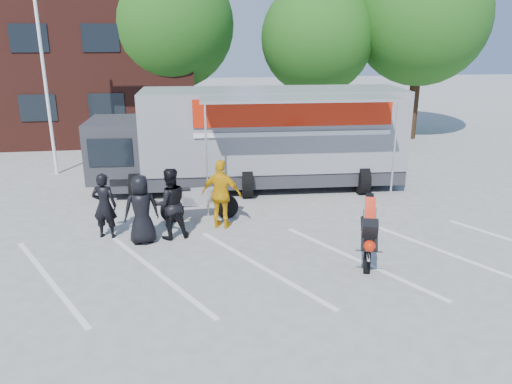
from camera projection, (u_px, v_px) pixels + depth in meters
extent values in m
plane|color=#A6A6A0|center=(258.00, 287.00, 10.84)|extent=(100.00, 100.00, 0.00)
cube|color=white|center=(252.00, 267.00, 11.78)|extent=(18.09, 13.33, 0.01)
cube|color=#4B1F18|center=(15.00, 68.00, 25.42)|extent=(18.00, 8.00, 7.00)
cylinder|color=white|center=(44.00, 68.00, 18.18)|extent=(0.12, 0.12, 8.00)
cylinder|color=#382314|center=(174.00, 107.00, 25.15)|extent=(0.50, 0.50, 3.24)
sphere|color=#244912|center=(170.00, 24.00, 23.93)|extent=(6.12, 6.12, 6.12)
cylinder|color=#382314|center=(314.00, 111.00, 25.17)|extent=(0.50, 0.50, 2.88)
sphere|color=#244912|center=(317.00, 38.00, 24.08)|extent=(5.44, 5.44, 5.44)
cylinder|color=#382314|center=(413.00, 105.00, 25.27)|extent=(0.50, 0.50, 3.42)
sphere|color=#244912|center=(422.00, 18.00, 23.97)|extent=(6.46, 6.46, 6.46)
imported|color=black|center=(141.00, 209.00, 12.86)|extent=(1.00, 0.76, 1.84)
imported|color=black|center=(104.00, 206.00, 13.22)|extent=(0.73, 0.56, 1.79)
imported|color=black|center=(170.00, 204.00, 13.15)|extent=(1.08, 0.93, 1.93)
imported|color=#EBAA0C|center=(222.00, 194.00, 13.85)|extent=(1.24, 0.87, 1.96)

